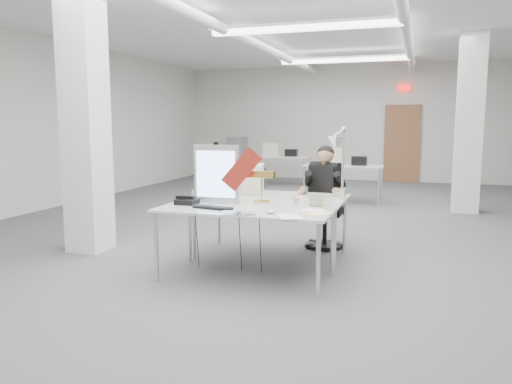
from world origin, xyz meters
TOP-DOWN VIEW (x-y plane):
  - room_shell at (0.04, 0.13)m, footprint 10.04×14.04m
  - desk_main at (0.00, -2.50)m, footprint 1.80×0.90m
  - desk_second at (0.00, -1.60)m, footprint 1.80×0.90m
  - bg_desk_a at (0.20, 3.00)m, footprint 1.60×0.80m
  - bg_desk_b at (-1.80, 5.20)m, footprint 1.60×0.80m
  - filing_cabinet at (-3.50, 6.65)m, footprint 0.45×0.55m
  - office_chair at (0.54, -0.94)m, footprint 0.61×0.61m
  - seated_person at (0.54, -0.99)m, footprint 0.74×0.81m
  - monitor at (-0.42, -2.28)m, footprint 0.51×0.07m
  - pennant at (-0.11, -2.31)m, footprint 0.43×0.14m
  - keyboard at (-0.31, -2.65)m, footprint 0.43×0.21m
  - laptop at (0.07, -2.91)m, footprint 0.37×0.28m
  - mouse at (0.33, -2.73)m, footprint 0.10×0.06m
  - bankers_lamp at (0.04, -2.08)m, footprint 0.32×0.14m
  - desk_phone at (-0.68, -2.48)m, footprint 0.22×0.20m
  - picture_frame_left at (-0.73, -2.11)m, footprint 0.14×0.06m
  - picture_frame_right at (0.68, -2.19)m, footprint 0.15×0.05m
  - desk_clock at (0.45, -2.19)m, footprint 0.09×0.06m
  - paper_stack_a at (0.55, -2.83)m, footprint 0.31×0.35m
  - paper_stack_b at (0.79, -2.61)m, footprint 0.27×0.29m
  - paper_stack_c at (0.70, -2.46)m, footprint 0.25×0.21m
  - beige_monitor at (-0.32, -1.55)m, footprint 0.46×0.44m
  - architect_lamp at (0.85, -1.82)m, footprint 0.47×0.81m

SIDE VIEW (x-z plane):
  - office_chair at x=0.54m, z-range 0.00..0.94m
  - filing_cabinet at x=-3.50m, z-range 0.00..1.20m
  - desk_main at x=0.00m, z-range 0.73..0.75m
  - desk_second at x=0.00m, z-range 0.73..0.75m
  - bg_desk_a at x=0.20m, z-range 0.73..0.75m
  - bg_desk_b at x=-1.80m, z-range 0.73..0.75m
  - paper_stack_a at x=0.55m, z-range 0.76..0.76m
  - paper_stack_c at x=0.70m, z-range 0.76..0.76m
  - paper_stack_b at x=0.79m, z-range 0.76..0.76m
  - keyboard at x=-0.31m, z-range 0.76..0.78m
  - laptop at x=0.07m, z-range 0.76..0.78m
  - mouse at x=0.33m, z-range 0.76..0.79m
  - desk_phone at x=-0.68m, z-range 0.76..0.81m
  - desk_clock at x=0.45m, z-range 0.76..0.85m
  - picture_frame_left at x=-0.73m, z-range 0.75..0.87m
  - picture_frame_right at x=0.68m, z-range 0.75..0.87m
  - seated_person at x=0.54m, z-range 0.41..1.39m
  - bankers_lamp at x=0.04m, z-range 0.76..1.11m
  - beige_monitor at x=-0.32m, z-range 0.75..1.12m
  - monitor at x=-0.42m, z-range 0.76..1.39m
  - pennant at x=-0.11m, z-range 0.90..1.37m
  - architect_lamp at x=0.85m, z-range 0.75..1.74m
  - room_shell at x=0.04m, z-range 0.07..3.31m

